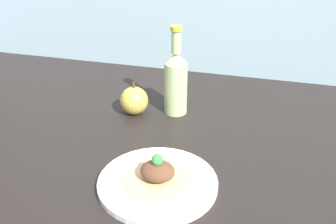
{
  "coord_description": "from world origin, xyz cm",
  "views": [
    {
      "loc": [
        21.33,
        -76.29,
        52.95
      ],
      "look_at": [
        -0.48,
        3.95,
        8.79
      ],
      "focal_mm": 42.0,
      "sensor_mm": 36.0,
      "label": 1
    }
  ],
  "objects_px": {
    "plated_food": "(158,173)",
    "apple": "(134,101)",
    "plate": "(158,182)",
    "cider_bottle": "(176,81)"
  },
  "relations": [
    {
      "from": "plated_food",
      "to": "apple",
      "type": "height_order",
      "value": "apple"
    },
    {
      "from": "plated_food",
      "to": "cider_bottle",
      "type": "distance_m",
      "value": 0.34
    },
    {
      "from": "plated_food",
      "to": "apple",
      "type": "bearing_deg",
      "value": 117.9
    },
    {
      "from": "plated_food",
      "to": "apple",
      "type": "xyz_separation_m",
      "value": [
        -0.16,
        0.3,
        0.01
      ]
    },
    {
      "from": "plated_food",
      "to": "apple",
      "type": "relative_size",
      "value": 1.52
    },
    {
      "from": "plated_food",
      "to": "plate",
      "type": "bearing_deg",
      "value": 82.87
    },
    {
      "from": "plate",
      "to": "apple",
      "type": "xyz_separation_m",
      "value": [
        -0.16,
        0.3,
        0.03
      ]
    },
    {
      "from": "plate",
      "to": "plated_food",
      "type": "xyz_separation_m",
      "value": [
        -0.0,
        -0.0,
        0.02
      ]
    },
    {
      "from": "cider_bottle",
      "to": "plate",
      "type": "bearing_deg",
      "value": -82.2
    },
    {
      "from": "plated_food",
      "to": "apple",
      "type": "distance_m",
      "value": 0.33
    }
  ]
}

